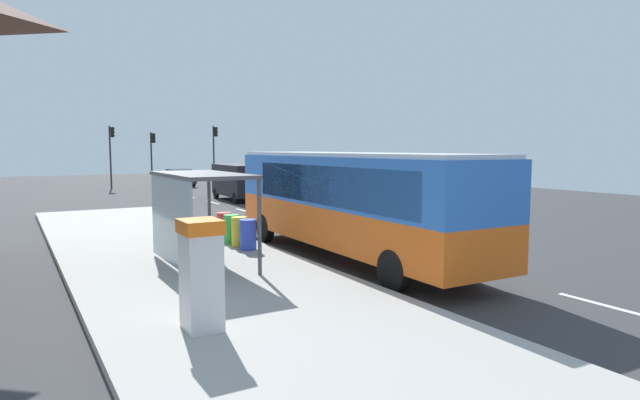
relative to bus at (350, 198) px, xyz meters
The scene contains 22 objects.
ground_plane 13.35m from the bus, 82.56° to the left, with size 56.00×92.00×0.04m, color #38383A.
sidewalk_platform 5.13m from the bus, 166.65° to the left, with size 6.20×30.00×0.18m, color #ADAAA3.
lane_stripe_seg_0 7.39m from the bus, 74.10° to the right, with size 0.16×2.20×0.01m, color silver.
lane_stripe_seg_1 3.28m from the bus, 43.90° to the right, with size 0.16×2.20×0.01m, color silver.
lane_stripe_seg_2 4.11m from the bus, 57.78° to the left, with size 0.16×2.20×0.01m, color silver.
lane_stripe_seg_3 8.55m from the bus, 76.41° to the left, with size 0.16×2.20×0.01m, color silver.
lane_stripe_seg_4 13.39m from the bus, 81.49° to the left, with size 0.16×2.20×0.01m, color silver.
lane_stripe_seg_5 18.31m from the bus, 83.82° to the left, with size 0.16×2.20×0.01m, color silver.
lane_stripe_seg_6 23.27m from the bus, 85.15° to the left, with size 0.16×2.20×0.01m, color silver.
lane_stripe_seg_7 28.24m from the bus, 86.01° to the left, with size 0.16×2.20×0.01m, color silver.
bus is the anchor object (origin of this frame).
white_van 19.14m from the bus, 78.20° to the left, with size 2.23×5.28×2.30m.
sedan_near 33.34m from the bus, 83.08° to the left, with size 2.04×4.49×1.52m.
ticket_machine 7.54m from the bus, 143.72° to the right, with size 0.66×0.76×1.94m.
recycling_bin_blue 3.40m from the bus, 141.46° to the left, with size 0.52×0.52×0.95m, color blue.
recycling_bin_yellow 3.85m from the bus, 132.85° to the left, with size 0.52×0.52×0.95m, color yellow.
recycling_bin_green 4.36m from the bus, 126.34° to the left, with size 0.52×0.52×0.95m, color green.
recycling_bin_red 4.93m from the bus, 121.36° to the left, with size 0.52×0.52×0.95m, color red.
traffic_light_near_side 33.42m from the bus, 77.53° to the left, with size 0.49×0.28×5.31m.
traffic_light_far_side 33.46m from the bus, 92.39° to the left, with size 0.49×0.28×5.17m.
traffic_light_median 34.29m from the bus, 86.46° to the left, with size 0.49×0.28×4.72m.
bus_shelter 4.75m from the bus, behind, with size 1.80×4.00×2.50m.
Camera 1 is at (-10.58, -12.41, 3.34)m, focal length 29.83 mm.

